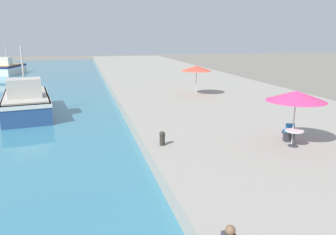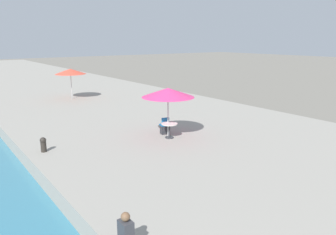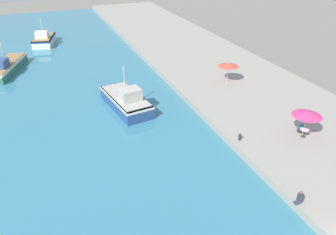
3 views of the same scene
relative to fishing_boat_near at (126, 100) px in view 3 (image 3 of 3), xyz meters
The scene contains 10 objects.
quay_promenade 19.68m from the fishing_boat_near, 42.23° to the left, with size 16.00×90.00×0.72m.
fishing_boat_near is the anchor object (origin of this frame).
fishing_boat_mid 20.76m from the fishing_boat_near, 127.07° to the left, with size 5.50×9.94×4.10m.
fishing_boat_far 29.45m from the fishing_boat_near, 103.45° to the left, with size 4.39×6.86×4.43m.
cafe_umbrella_pink 18.03m from the fishing_boat_near, 43.48° to the right, with size 2.59×2.59×2.48m.
cafe_umbrella_white 13.26m from the fishing_boat_near, ahead, with size 2.46×2.46×2.45m.
cafe_table 18.02m from the fishing_boat_near, 44.00° to the right, with size 0.80×0.80×0.74m.
cafe_chair_left 17.68m from the fishing_boat_near, 41.95° to the right, with size 0.50×0.52×0.91m.
person_at_quay 20.23m from the fishing_boat_near, 70.40° to the right, with size 0.53×0.36×0.98m.
mooring_bollard 13.13m from the fishing_boat_near, 56.13° to the right, with size 0.26×0.26×0.65m.
Camera 3 is at (-14.04, -7.39, 16.44)m, focal length 35.00 mm.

